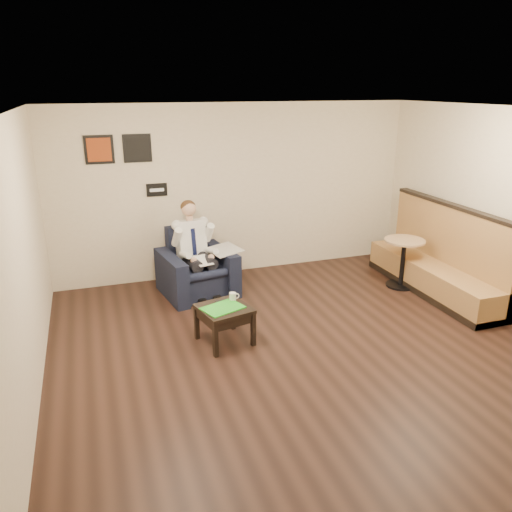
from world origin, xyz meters
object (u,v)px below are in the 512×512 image
object	(u,v)px
seated_man	(200,254)
cafe_table	(403,263)
coffee_mug	(233,297)
armchair	(197,263)
green_folder	(223,308)
smartphone	(222,301)
side_table	(225,325)
banquette	(436,250)

from	to	relation	value
seated_man	cafe_table	world-z (taller)	seated_man
coffee_mug	cafe_table	bearing A→B (deg)	13.14
cafe_table	seated_man	bearing A→B (deg)	168.28
armchair	green_folder	xyz separation A→B (m)	(-0.05, -1.66, -0.01)
seated_man	coffee_mug	world-z (taller)	seated_man
coffee_mug	smartphone	size ratio (longest dim) A/B	0.68
coffee_mug	seated_man	bearing A→B (deg)	94.98
side_table	cafe_table	bearing A→B (deg)	15.34
banquette	cafe_table	distance (m)	0.55
seated_man	coffee_mug	xyz separation A→B (m)	(0.12, -1.34, -0.15)
side_table	cafe_table	world-z (taller)	cafe_table
smartphone	cafe_table	xyz separation A→B (m)	(3.14, 0.69, -0.09)
armchair	smartphone	size ratio (longest dim) A/B	6.87
coffee_mug	cafe_table	xyz separation A→B (m)	(2.99, 0.70, -0.14)
cafe_table	smartphone	bearing A→B (deg)	-167.64
armchair	side_table	xyz separation A→B (m)	(-0.02, -1.64, -0.25)
side_table	banquette	xyz separation A→B (m)	(3.48, 0.53, 0.43)
smartphone	cafe_table	bearing A→B (deg)	9.61
side_table	cafe_table	distance (m)	3.27
side_table	coffee_mug	distance (m)	0.37
smartphone	banquette	bearing A→B (deg)	3.02
seated_man	smartphone	size ratio (longest dim) A/B	9.11
green_folder	armchair	bearing A→B (deg)	88.44
side_table	green_folder	size ratio (longest dim) A/B	1.22
side_table	green_folder	distance (m)	0.25
coffee_mug	smartphone	xyz separation A→B (m)	(-0.14, 0.01, -0.05)
green_folder	cafe_table	size ratio (longest dim) A/B	0.61
banquette	armchair	bearing A→B (deg)	162.22
green_folder	seated_man	bearing A→B (deg)	87.51
coffee_mug	cafe_table	distance (m)	3.08
side_table	banquette	bearing A→B (deg)	8.62
side_table	green_folder	xyz separation A→B (m)	(-0.03, -0.03, 0.24)
banquette	coffee_mug	bearing A→B (deg)	-173.79
side_table	coffee_mug	bearing A→B (deg)	46.45
banquette	cafe_table	xyz separation A→B (m)	(-0.33, 0.34, -0.28)
armchair	seated_man	distance (m)	0.22
armchair	green_folder	distance (m)	1.66
side_table	green_folder	bearing A→B (deg)	-133.55
green_folder	cafe_table	distance (m)	3.30
armchair	banquette	size ratio (longest dim) A/B	0.39
armchair	coffee_mug	xyz separation A→B (m)	(0.14, -1.47, 0.03)
armchair	smartphone	distance (m)	1.46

